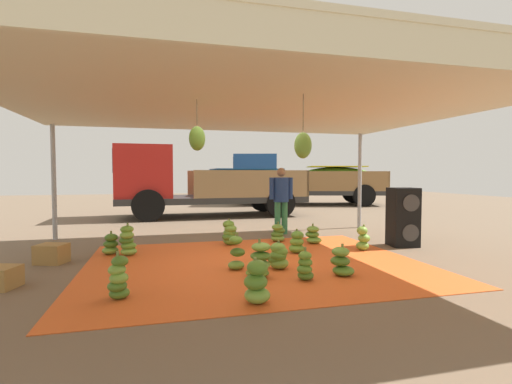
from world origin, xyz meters
The scene contains 22 objects.
ground_plane centered at (0.00, 3.00, 0.00)m, with size 40.00×40.00×0.00m, color brown.
tarp_orange centered at (0.00, 0.00, 0.01)m, with size 5.39×4.30×0.01m, color #E05B23.
tent_canopy centered at (0.00, -0.09, 2.55)m, with size 8.00×7.00×2.63m.
banana_bunch_0 centered at (0.25, -0.44, 0.20)m, with size 0.38×0.37×0.44m.
banana_bunch_1 centered at (-2.08, 1.15, 0.26)m, with size 0.38×0.38×0.59m.
banana_bunch_2 centered at (2.26, 0.49, 0.22)m, with size 0.31×0.30×0.50m.
banana_bunch_3 centered at (0.97, 1.81, 0.19)m, with size 0.39×0.39×0.43m.
banana_bunch_4 centered at (1.03, -1.02, 0.20)m, with size 0.38×0.39×0.46m.
banana_bunch_5 centered at (-1.99, -1.31, 0.25)m, with size 0.32×0.33×0.56m.
banana_bunch_6 centered at (0.95, 0.58, 0.20)m, with size 0.30×0.29×0.45m.
banana_bunch_7 centered at (-2.39, 1.31, 0.19)m, with size 0.36×0.36×0.43m.
banana_bunch_8 centered at (0.42, -1.12, 0.20)m, with size 0.29×0.29×0.46m.
banana_bunch_9 centered at (-0.46, -1.85, 0.24)m, with size 0.38×0.38×0.53m.
banana_bunch_10 centered at (-0.13, 1.65, 0.25)m, with size 0.38×0.39×0.54m.
banana_bunch_11 centered at (-0.15, -0.83, 0.24)m, with size 0.44×0.43×0.55m.
banana_bunch_12 centered at (1.62, 1.40, 0.18)m, with size 0.45×0.46×0.42m.
banana_bunch_13 centered at (-0.38, -0.30, 0.24)m, with size 0.36×0.36×0.57m.
cargo_truck_main centered at (-0.07, 7.13, 1.17)m, with size 6.36×2.48×2.40m.
cargo_truck_far centered at (5.20, 11.06, 1.22)m, with size 7.48×4.34×2.40m.
worker_0 centered at (1.36, 2.77, 0.95)m, with size 0.60×0.36×1.63m.
speaker_stack centered at (3.30, 0.71, 0.60)m, with size 0.60×0.58×1.19m.
crate_1 centered at (-3.25, 0.87, 0.16)m, with size 0.44×0.36×0.32m, color olive.
Camera 1 is at (-1.50, -5.86, 1.47)m, focal length 26.13 mm.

